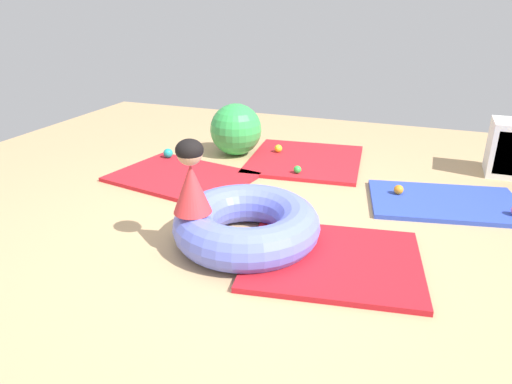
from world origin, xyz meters
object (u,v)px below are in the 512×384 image
object	(u,v)px
play_ball_orange	(399,190)
play_ball_teal	(168,153)
play_ball_green	(297,170)
storage_cube	(512,149)
play_ball_yellow	(278,148)
inflatable_cushion	(247,224)
exercise_ball_large	(236,130)
child_in_red	(191,178)
play_ball_blue	(256,265)

from	to	relation	value
play_ball_orange	play_ball_teal	bearing A→B (deg)	175.85
play_ball_green	storage_cube	bearing A→B (deg)	21.88
play_ball_yellow	play_ball_teal	bearing A→B (deg)	-150.39
inflatable_cushion	play_ball_orange	distance (m)	1.61
play_ball_orange	exercise_ball_large	distance (m)	2.02
exercise_ball_large	play_ball_teal	bearing A→B (deg)	-141.14
play_ball_orange	play_ball_green	bearing A→B (deg)	168.55
child_in_red	play_ball_yellow	size ratio (longest dim) A/B	5.93
play_ball_teal	storage_cube	bearing A→B (deg)	13.38
play_ball_blue	exercise_ball_large	distance (m)	2.60
exercise_ball_large	storage_cube	bearing A→B (deg)	6.68
inflatable_cushion	play_ball_yellow	bearing A→B (deg)	101.52
child_in_red	exercise_ball_large	world-z (taller)	child_in_red
child_in_red	play_ball_teal	distance (m)	2.12
play_ball_yellow	exercise_ball_large	world-z (taller)	exercise_ball_large
play_ball_blue	inflatable_cushion	bearing A→B (deg)	119.39
child_in_red	exercise_ball_large	xyz separation A→B (m)	(-0.59, 2.18, -0.27)
play_ball_green	exercise_ball_large	distance (m)	1.02
play_ball_blue	storage_cube	bearing A→B (deg)	56.29
inflatable_cushion	storage_cube	world-z (taller)	storage_cube
play_ball_green	play_ball_teal	bearing A→B (deg)	-179.09
play_ball_orange	play_ball_blue	bearing A→B (deg)	-115.06
play_ball_teal	child_in_red	bearing A→B (deg)	-54.47
play_ball_blue	play_ball_orange	bearing A→B (deg)	64.94
play_ball_orange	storage_cube	xyz separation A→B (m)	(1.01, 1.02, 0.20)
play_ball_teal	storage_cube	size ratio (longest dim) A/B	0.19
play_ball_green	inflatable_cushion	bearing A→B (deg)	-89.04
play_ball_yellow	exercise_ball_large	distance (m)	0.54
play_ball_orange	exercise_ball_large	bearing A→B (deg)	160.24
play_ball_blue	play_ball_orange	distance (m)	1.83
child_in_red	play_ball_green	distance (m)	1.80
inflatable_cushion	child_in_red	bearing A→B (deg)	-143.55
inflatable_cushion	play_ball_teal	world-z (taller)	inflatable_cushion
play_ball_green	child_in_red	bearing A→B (deg)	-99.60
play_ball_orange	play_ball_yellow	world-z (taller)	play_ball_yellow
exercise_ball_large	inflatable_cushion	bearing A→B (deg)	-65.23
play_ball_teal	exercise_ball_large	bearing A→B (deg)	38.86
play_ball_orange	inflatable_cushion	bearing A→B (deg)	-127.89
play_ball_teal	play_ball_green	xyz separation A→B (m)	(1.49, 0.02, -0.01)
inflatable_cushion	child_in_red	world-z (taller)	child_in_red
play_ball_orange	play_ball_teal	world-z (taller)	play_ball_teal
play_ball_yellow	exercise_ball_large	size ratio (longest dim) A/B	0.15
inflatable_cushion	storage_cube	size ratio (longest dim) A/B	1.94
inflatable_cushion	play_ball_yellow	world-z (taller)	inflatable_cushion
child_in_red	play_ball_blue	size ratio (longest dim) A/B	7.17
play_ball_orange	storage_cube	world-z (taller)	storage_cube
play_ball_green	play_ball_orange	bearing A→B (deg)	-11.45
child_in_red	play_ball_teal	size ratio (longest dim) A/B	5.04
play_ball_blue	play_ball_teal	distance (m)	2.53
play_ball_orange	play_ball_yellow	bearing A→B (deg)	150.37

